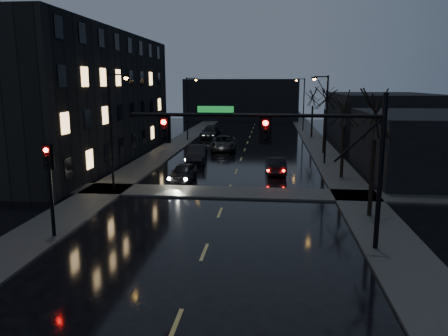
% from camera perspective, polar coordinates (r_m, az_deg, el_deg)
% --- Properties ---
extents(sidewalk_left, '(3.00, 140.00, 0.12)m').
position_cam_1_polar(sidewalk_left, '(47.08, -7.90, 2.05)').
color(sidewalk_left, '#2D2D2B').
rests_on(sidewalk_left, ground).
extents(sidewalk_right, '(3.00, 140.00, 0.12)m').
position_cam_1_polar(sidewalk_right, '(46.06, 13.11, 1.66)').
color(sidewalk_right, '#2D2D2B').
rests_on(sidewalk_right, ground).
extents(sidewalk_cross, '(40.00, 3.00, 0.12)m').
position_cam_1_polar(sidewalk_cross, '(29.67, 0.46, -3.21)').
color(sidewalk_cross, '#2D2D2B').
rests_on(sidewalk_cross, ground).
extents(apartment_block, '(12.00, 30.00, 12.00)m').
position_cam_1_polar(apartment_block, '(44.54, -19.85, 8.67)').
color(apartment_block, black).
rests_on(apartment_block, ground).
extents(commercial_right_near, '(10.00, 14.00, 5.00)m').
position_cam_1_polar(commercial_right_near, '(38.59, 25.26, 2.76)').
color(commercial_right_near, black).
rests_on(commercial_right_near, ground).
extents(commercial_right_far, '(12.00, 18.00, 6.00)m').
position_cam_1_polar(commercial_right_far, '(59.98, 19.88, 6.27)').
color(commercial_right_far, black).
rests_on(commercial_right_far, ground).
extents(far_block, '(22.00, 10.00, 8.00)m').
position_cam_1_polar(far_block, '(88.36, 2.34, 8.92)').
color(far_block, black).
rests_on(far_block, ground).
extents(signal_mast, '(11.11, 0.41, 7.00)m').
position_cam_1_polar(signal_mast, '(19.30, 9.12, 3.42)').
color(signal_mast, black).
rests_on(signal_mast, ground).
extents(signal_pole_left, '(0.35, 0.41, 4.53)m').
position_cam_1_polar(signal_pole_left, '(22.15, -21.82, -1.14)').
color(signal_pole_left, black).
rests_on(signal_pole_left, ground).
extents(tree_near, '(3.52, 3.52, 8.08)m').
position_cam_1_polar(tree_near, '(24.77, 19.30, 7.75)').
color(tree_near, black).
rests_on(tree_near, ground).
extents(tree_mid_a, '(3.30, 3.30, 7.58)m').
position_cam_1_polar(tree_mid_a, '(34.60, 15.53, 8.11)').
color(tree_mid_a, black).
rests_on(tree_mid_a, ground).
extents(tree_mid_b, '(3.74, 3.74, 8.59)m').
position_cam_1_polar(tree_mid_b, '(46.45, 13.19, 9.86)').
color(tree_mid_b, black).
rests_on(tree_mid_b, ground).
extents(tree_far, '(3.43, 3.43, 7.88)m').
position_cam_1_polar(tree_far, '(60.38, 11.56, 9.64)').
color(tree_far, black).
rests_on(tree_far, ground).
extents(streetlight_l_near, '(1.53, 0.28, 8.00)m').
position_cam_1_polar(streetlight_l_near, '(30.08, -14.23, 5.77)').
color(streetlight_l_near, black).
rests_on(streetlight_l_near, ground).
extents(streetlight_l_far, '(1.53, 0.28, 8.00)m').
position_cam_1_polar(streetlight_l_far, '(56.14, -4.64, 8.41)').
color(streetlight_l_far, black).
rests_on(streetlight_l_far, ground).
extents(streetlight_r_mid, '(1.53, 0.28, 8.00)m').
position_cam_1_polar(streetlight_r_mid, '(40.48, 12.94, 7.12)').
color(streetlight_r_mid, black).
rests_on(streetlight_r_mid, ground).
extents(streetlight_r_far, '(1.53, 0.28, 8.00)m').
position_cam_1_polar(streetlight_r_far, '(68.32, 10.21, 8.76)').
color(streetlight_r_far, black).
rests_on(streetlight_r_far, ground).
extents(oncoming_car_a, '(1.73, 4.03, 1.36)m').
position_cam_1_polar(oncoming_car_a, '(33.31, -5.33, -0.57)').
color(oncoming_car_a, black).
rests_on(oncoming_car_a, ground).
extents(oncoming_car_b, '(2.21, 5.07, 1.62)m').
position_cam_1_polar(oncoming_car_b, '(40.92, -3.58, 1.83)').
color(oncoming_car_b, black).
rests_on(oncoming_car_b, ground).
extents(oncoming_car_c, '(3.08, 5.99, 1.62)m').
position_cam_1_polar(oncoming_car_c, '(48.19, -0.03, 3.27)').
color(oncoming_car_c, black).
rests_on(oncoming_car_c, ground).
extents(oncoming_car_d, '(2.43, 5.45, 1.55)m').
position_cam_1_polar(oncoming_car_d, '(58.99, -1.80, 4.68)').
color(oncoming_car_d, black).
rests_on(oncoming_car_d, ground).
extents(lead_car, '(1.77, 4.31, 1.39)m').
position_cam_1_polar(lead_car, '(36.11, 6.75, 0.34)').
color(lead_car, black).
rests_on(lead_car, ground).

